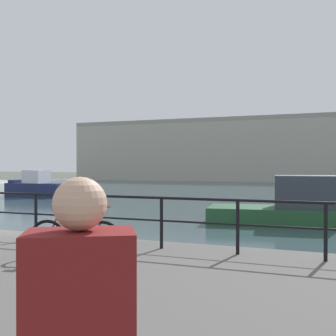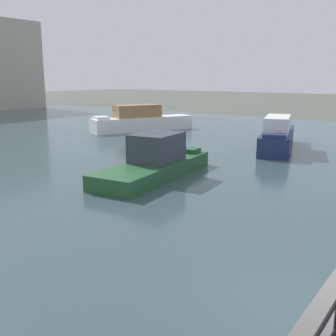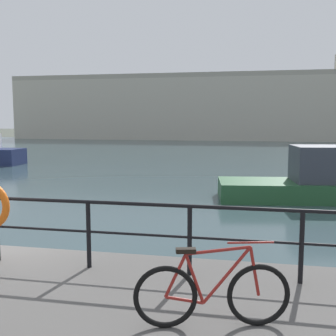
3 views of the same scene
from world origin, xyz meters
name	(u,v)px [view 3 (image 3 of 3)]	position (x,y,z in m)	size (l,w,h in m)	color
water_basin	(198,155)	(0.00, 30.20, 0.01)	(80.00, 60.00, 0.01)	#33474C
harbor_building	(266,106)	(6.91, 59.78, 5.30)	(66.99, 11.12, 13.57)	#B2AD9E
moored_green_narrowboat	(323,182)	(7.53, 10.51, 0.76)	(8.16, 3.44, 2.18)	#23512D
quay_railing	(88,222)	(2.19, -0.75, 1.66)	(22.45, 0.07, 1.08)	black
parked_bicycle	(212,294)	(4.26, -2.24, 1.31)	(1.73, 0.49, 0.98)	black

